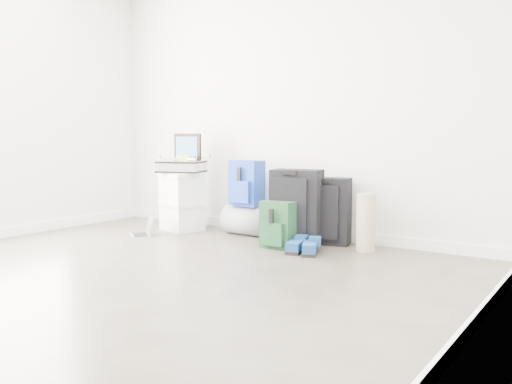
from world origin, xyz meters
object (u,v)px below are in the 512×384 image
Objects in this scene: laptop at (144,231)px; large_suitcase at (296,207)px; briefcase at (181,167)px; boxes_stack at (182,201)px; duffel_bag at (248,220)px; carry_on at (328,211)px.

large_suitcase is at bearing 55.53° from laptop.
boxes_stack is at bearing -81.51° from briefcase.
duffel_bag reaches higher than laptop.
carry_on reaches higher than laptop.
carry_on is (0.88, 0.05, 0.16)m from duffel_bag.
boxes_stack is at bearing 116.23° from laptop.
carry_on is (0.22, 0.21, -0.04)m from large_suitcase.
large_suitcase reaches higher than boxes_stack.
briefcase is 0.93m from duffel_bag.
carry_on reaches higher than boxes_stack.
duffel_bag is at bearing 75.15° from laptop.
briefcase reaches higher than laptop.
briefcase is 0.64× the size of large_suitcase.
duffel_bag is 0.90m from carry_on.
briefcase is (-0.00, 0.00, 0.37)m from boxes_stack.
large_suitcase reaches higher than laptop.
large_suitcase is (1.41, 0.01, -0.33)m from briefcase.
carry_on is at bearing 31.86° from large_suitcase.
duffel_bag is 1.06m from laptop.
large_suitcase is (0.66, -0.16, 0.20)m from duffel_bag.
boxes_stack is at bearing 168.46° from large_suitcase.
briefcase is 1.32× the size of laptop.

